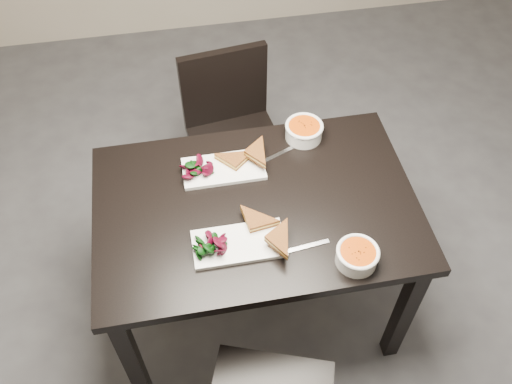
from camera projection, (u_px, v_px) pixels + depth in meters
ground at (348, 326)px, 2.54m from camera, size 5.00×5.00×0.00m
table at (256, 220)px, 2.12m from camera, size 1.20×0.80×0.75m
chair_far at (232, 127)px, 2.69m from camera, size 0.47×0.47×0.85m
plate_near at (239, 244)px, 1.92m from camera, size 0.32×0.16×0.02m
sandwich_near at (256, 232)px, 1.91m from camera, size 0.18×0.14×0.05m
salad_near at (210, 243)px, 1.89m from camera, size 0.10×0.09×0.04m
soup_bowl_near at (357, 255)px, 1.86m from camera, size 0.15×0.15×0.07m
cutlery_near at (305, 247)px, 1.92m from camera, size 0.18×0.04×0.00m
plate_far at (224, 169)px, 2.15m from camera, size 0.32×0.16×0.02m
sandwich_far at (240, 164)px, 2.12m from camera, size 0.20×0.19×0.05m
salad_far at (197, 167)px, 2.11m from camera, size 0.10×0.09×0.04m
soup_bowl_far at (304, 130)px, 2.24m from camera, size 0.16×0.16×0.07m
cutlery_far at (274, 156)px, 2.20m from camera, size 0.17×0.08×0.00m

